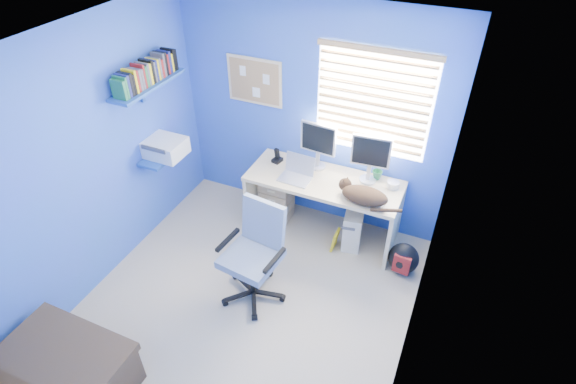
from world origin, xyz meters
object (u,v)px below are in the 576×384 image
at_px(desk, 323,207).
at_px(office_chair, 255,265).
at_px(cat, 365,196).
at_px(laptop, 295,171).
at_px(tower_pc, 353,225).

relative_size(desk, office_chair, 1.63).
relative_size(desk, cat, 3.56).
xyz_separation_m(desk, laptop, (-0.29, -0.11, 0.48)).
distance_m(laptop, cat, 0.78).
height_order(cat, tower_pc, cat).
distance_m(tower_pc, office_chair, 1.29).
distance_m(laptop, office_chair, 1.09).
bearing_deg(tower_pc, office_chair, -130.54).
height_order(desk, tower_pc, desk).
bearing_deg(cat, desk, 177.42).
height_order(laptop, cat, laptop).
bearing_deg(desk, tower_pc, 0.64).
height_order(laptop, office_chair, office_chair).
height_order(desk, office_chair, office_chair).
xyz_separation_m(laptop, cat, (0.78, -0.09, -0.03)).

